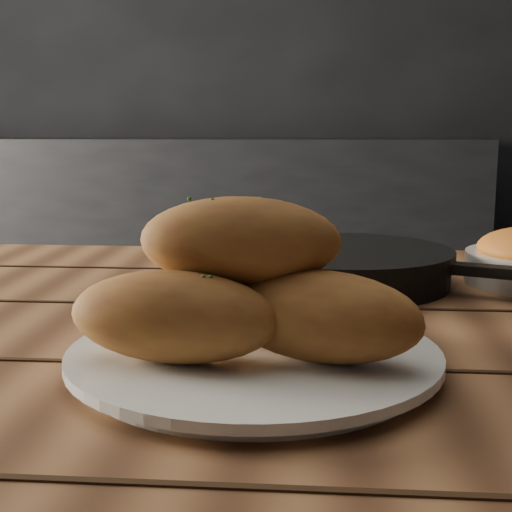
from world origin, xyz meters
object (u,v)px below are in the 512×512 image
(skillet, at_px, (344,266))
(plate, at_px, (254,358))
(table, at_px, (304,428))
(bread_rolls, at_px, (246,291))

(skillet, bearing_deg, plate, -104.41)
(table, xyz_separation_m, bread_rolls, (-0.05, -0.11, 0.16))
(table, distance_m, bread_rolls, 0.20)
(plate, bearing_deg, bread_rolls, -149.04)
(skillet, bearing_deg, bread_rolls, -105.18)
(table, bearing_deg, plate, -110.57)
(table, relative_size, plate, 4.69)
(plate, bearing_deg, skillet, 75.59)
(table, height_order, bread_rolls, bread_rolls)
(table, distance_m, plate, 0.16)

